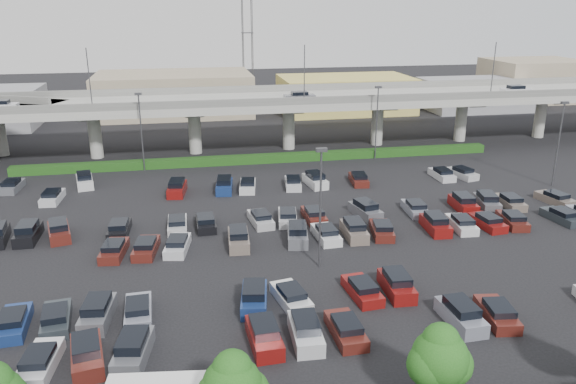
{
  "coord_description": "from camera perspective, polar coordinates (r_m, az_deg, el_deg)",
  "views": [
    {
      "loc": [
        -10.58,
        -49.67,
        21.19
      ],
      "look_at": [
        -0.05,
        5.93,
        2.0
      ],
      "focal_mm": 35.0,
      "sensor_mm": 36.0,
      "label": 1
    }
  ],
  "objects": [
    {
      "name": "tree_row",
      "position": [
        31.23,
        13.07,
        -16.29
      ],
      "size": [
        65.07,
        3.66,
        5.94
      ],
      "color": "#332316",
      "rests_on": "ground"
    },
    {
      "name": "overpass",
      "position": [
        83.52,
        -3.49,
        8.89
      ],
      "size": [
        150.0,
        13.0,
        15.8
      ],
      "color": "gray",
      "rests_on": "ground"
    },
    {
      "name": "comm_tower",
      "position": [
        124.65,
        -4.17,
        16.12
      ],
      "size": [
        2.4,
        2.4,
        30.0
      ],
      "color": "#444549",
      "rests_on": "ground"
    },
    {
      "name": "hedge",
      "position": [
        78.19,
        -2.57,
        3.41
      ],
      "size": [
        66.0,
        1.6,
        1.1
      ],
      "primitive_type": "cube",
      "color": "#184313",
      "rests_on": "ground"
    },
    {
      "name": "distant_buildings",
      "position": [
        115.15,
        0.91,
        10.02
      ],
      "size": [
        138.0,
        24.0,
        9.0
      ],
      "color": "gray",
      "rests_on": "ground"
    },
    {
      "name": "parked_cars",
      "position": [
        51.05,
        1.64,
        -5.04
      ],
      "size": [
        63.11,
        41.66,
        1.67
      ],
      "color": "#571D17",
      "rests_on": "ground"
    },
    {
      "name": "ground",
      "position": [
        55.03,
        1.2,
        -3.92
      ],
      "size": [
        280.0,
        280.0,
        0.0
      ],
      "primitive_type": "plane",
      "color": "black"
    },
    {
      "name": "light_poles",
      "position": [
        54.18,
        -3.47,
        2.68
      ],
      "size": [
        66.9,
        48.38,
        10.3
      ],
      "color": "#444549",
      "rests_on": "ground"
    }
  ]
}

